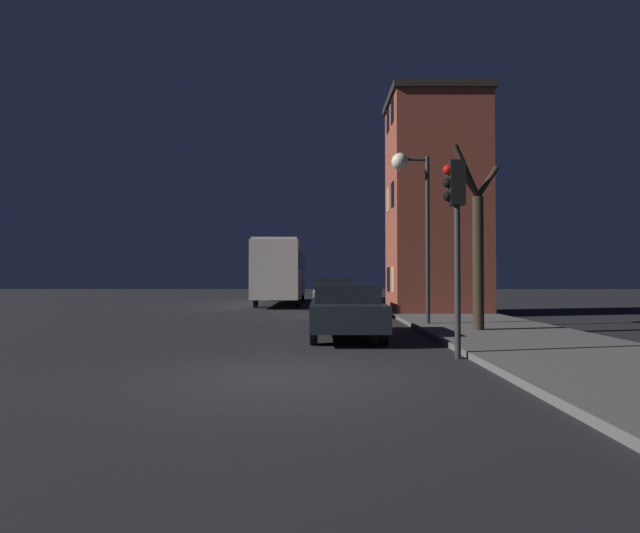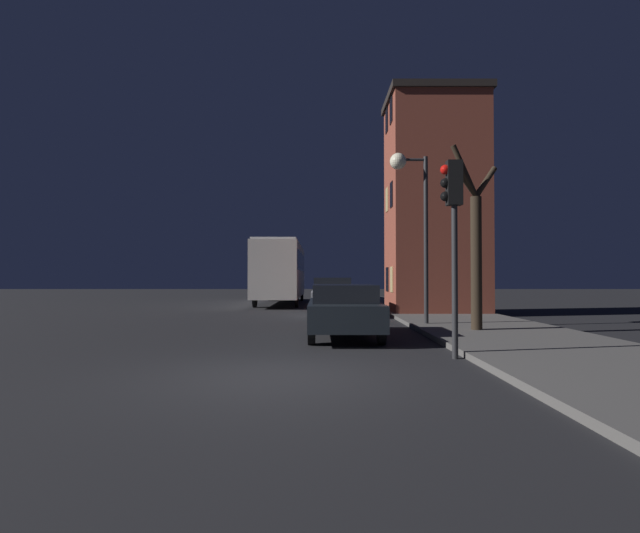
% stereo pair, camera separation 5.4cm
% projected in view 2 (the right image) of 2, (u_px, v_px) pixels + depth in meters
% --- Properties ---
extents(ground_plane, '(120.00, 120.00, 0.00)m').
position_uv_depth(ground_plane, '(278.00, 376.00, 8.24)').
color(ground_plane, black).
extents(sidewalk, '(4.34, 60.00, 0.13)m').
position_uv_depth(sidewalk, '(628.00, 372.00, 8.23)').
color(sidewalk, '#514F4C').
rests_on(sidewalk, ground).
extents(brick_building, '(4.28, 3.88, 9.63)m').
position_uv_depth(brick_building, '(436.00, 202.00, 22.22)').
color(brick_building, brown).
rests_on(brick_building, sidewalk).
extents(streetlamp, '(1.24, 0.54, 5.55)m').
position_uv_depth(streetlamp, '(411.00, 192.00, 16.22)').
color(streetlamp, '#28282B').
rests_on(streetlamp, sidewalk).
extents(traffic_light, '(0.43, 0.24, 3.98)m').
position_uv_depth(traffic_light, '(454.00, 216.00, 10.00)').
color(traffic_light, '#28282B').
rests_on(traffic_light, ground).
extents(bare_tree, '(1.61, 1.21, 5.26)m').
position_uv_depth(bare_tree, '(476.00, 240.00, 14.22)').
color(bare_tree, '#2D2319').
rests_on(bare_tree, sidewalk).
extents(bus, '(2.47, 11.76, 3.67)m').
position_uv_depth(bus, '(283.00, 268.00, 30.69)').
color(bus, beige).
rests_on(bus, ground).
extents(car_near_lane, '(1.86, 4.70, 1.43)m').
position_uv_depth(car_near_lane, '(345.00, 309.00, 13.48)').
color(car_near_lane, black).
rests_on(car_near_lane, ground).
extents(car_mid_lane, '(1.70, 3.99, 1.61)m').
position_uv_depth(car_mid_lane, '(333.00, 296.00, 21.08)').
color(car_mid_lane, '#B7BABF').
rests_on(car_mid_lane, ground).
extents(car_far_lane, '(1.76, 3.88, 1.45)m').
position_uv_depth(car_far_lane, '(333.00, 292.00, 30.27)').
color(car_far_lane, beige).
rests_on(car_far_lane, ground).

